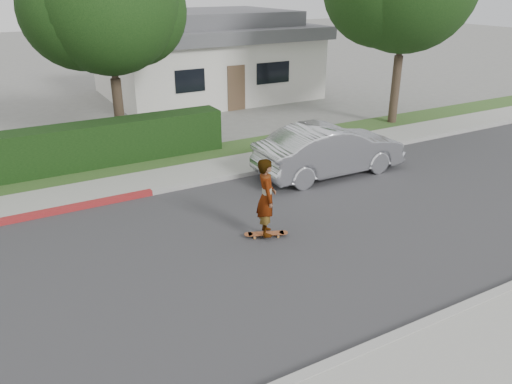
# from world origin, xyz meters

# --- Properties ---
(ground) EXTENTS (120.00, 120.00, 0.00)m
(ground) POSITION_xyz_m (0.00, 0.00, 0.00)
(ground) COLOR slate
(ground) RESTS_ON ground
(road) EXTENTS (60.00, 8.00, 0.01)m
(road) POSITION_xyz_m (0.00, 0.00, 0.01)
(road) COLOR #2D2D30
(road) RESTS_ON ground
(curb_far) EXTENTS (60.00, 0.20, 0.15)m
(curb_far) POSITION_xyz_m (0.00, 4.10, 0.07)
(curb_far) COLOR #9E9E99
(curb_far) RESTS_ON ground
(sidewalk_far) EXTENTS (60.00, 1.60, 0.12)m
(sidewalk_far) POSITION_xyz_m (0.00, 5.00, 0.06)
(sidewalk_far) COLOR gray
(sidewalk_far) RESTS_ON ground
(planting_strip) EXTENTS (60.00, 1.60, 0.10)m
(planting_strip) POSITION_xyz_m (0.00, 6.60, 0.05)
(planting_strip) COLOR #2D4C1E
(planting_strip) RESTS_ON ground
(tree_center) EXTENTS (5.66, 4.84, 7.44)m
(tree_center) POSITION_xyz_m (1.49, 9.19, 4.90)
(tree_center) COLOR #33261C
(tree_center) RESTS_ON ground
(house) EXTENTS (10.60, 8.60, 4.30)m
(house) POSITION_xyz_m (8.00, 16.00, 2.10)
(house) COLOR beige
(house) RESTS_ON ground
(skateboard) EXTENTS (1.06, 0.61, 0.10)m
(skateboard) POSITION_xyz_m (2.59, 0.25, 0.09)
(skateboard) COLOR #AD6D2F
(skateboard) RESTS_ON ground
(skateboarder) EXTENTS (0.68, 0.81, 1.89)m
(skateboarder) POSITION_xyz_m (2.59, 0.25, 1.05)
(skateboarder) COLOR white
(skateboarder) RESTS_ON skateboard
(car_silver) EXTENTS (4.88, 1.77, 1.60)m
(car_silver) POSITION_xyz_m (6.52, 2.99, 0.80)
(car_silver) COLOR silver
(car_silver) RESTS_ON ground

